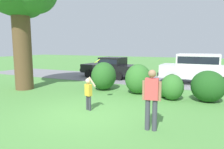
{
  "coord_description": "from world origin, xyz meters",
  "views": [
    {
      "loc": [
        3.84,
        -5.79,
        2.37
      ],
      "look_at": [
        -0.03,
        2.47,
        1.1
      ],
      "focal_mm": 32.27,
      "sensor_mm": 36.0,
      "label": 1
    }
  ],
  "objects_px": {
    "frisbee": "(97,61)",
    "parked_sedan": "(110,67)",
    "adult_onlooker": "(152,97)",
    "child_thrower": "(88,91)",
    "parked_suv": "(198,67)"
  },
  "relations": [
    {
      "from": "frisbee",
      "to": "parked_sedan",
      "type": "bearing_deg",
      "value": 111.24
    },
    {
      "from": "parked_sedan",
      "to": "frisbee",
      "type": "relative_size",
      "value": 15.76
    },
    {
      "from": "frisbee",
      "to": "adult_onlooker",
      "type": "bearing_deg",
      "value": -33.4
    },
    {
      "from": "parked_sedan",
      "to": "child_thrower",
      "type": "xyz_separation_m",
      "value": [
        2.75,
        -7.62,
        -0.13
      ]
    },
    {
      "from": "parked_sedan",
      "to": "child_thrower",
      "type": "relative_size",
      "value": 3.51
    },
    {
      "from": "parked_sedan",
      "to": "parked_suv",
      "type": "bearing_deg",
      "value": -1.77
    },
    {
      "from": "parked_suv",
      "to": "adult_onlooker",
      "type": "xyz_separation_m",
      "value": [
        -0.88,
        -8.25,
        -0.09
      ]
    },
    {
      "from": "parked_suv",
      "to": "child_thrower",
      "type": "height_order",
      "value": "parked_suv"
    },
    {
      "from": "parked_sedan",
      "to": "parked_suv",
      "type": "xyz_separation_m",
      "value": [
        6.21,
        -0.19,
        0.23
      ]
    },
    {
      "from": "parked_suv",
      "to": "child_thrower",
      "type": "relative_size",
      "value": 3.69
    },
    {
      "from": "child_thrower",
      "to": "frisbee",
      "type": "distance_m",
      "value": 1.46
    },
    {
      "from": "parked_sedan",
      "to": "parked_suv",
      "type": "relative_size",
      "value": 0.95
    },
    {
      "from": "adult_onlooker",
      "to": "parked_sedan",
      "type": "bearing_deg",
      "value": 122.24
    },
    {
      "from": "parked_suv",
      "to": "child_thrower",
      "type": "distance_m",
      "value": 8.21
    },
    {
      "from": "parked_suv",
      "to": "adult_onlooker",
      "type": "bearing_deg",
      "value": -96.09
    }
  ]
}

